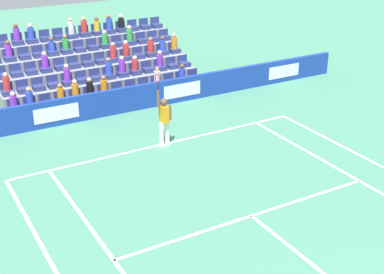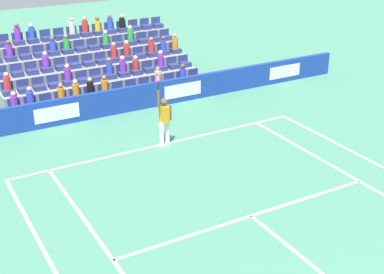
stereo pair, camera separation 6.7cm
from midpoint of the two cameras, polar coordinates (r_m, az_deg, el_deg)
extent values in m
cube|color=white|center=(19.72, -3.18, -0.76)|extent=(10.97, 0.10, 0.01)
cube|color=white|center=(15.57, 6.05, -8.11)|extent=(8.23, 0.10, 0.01)
cube|color=white|center=(13.59, -7.49, -13.55)|extent=(0.10, 11.89, 0.01)
cube|color=white|center=(17.75, 17.87, -4.95)|extent=(0.10, 11.89, 0.01)
cube|color=white|center=(19.64, -3.05, -0.87)|extent=(0.10, 0.20, 0.01)
cube|color=#193899|center=(22.58, -7.36, 3.78)|extent=(21.97, 0.20, 1.05)
cube|color=white|center=(26.53, 9.44, 6.72)|extent=(1.76, 0.01, 0.59)
cube|color=white|center=(23.59, -1.09, 4.87)|extent=(1.76, 0.01, 0.59)
cube|color=white|center=(21.67, -13.94, 2.38)|extent=(1.76, 0.01, 0.59)
cylinder|color=white|center=(19.52, -2.67, 0.42)|extent=(0.16, 0.16, 0.90)
cylinder|color=white|center=(19.40, -3.27, 0.25)|extent=(0.16, 0.16, 0.90)
cube|color=white|center=(19.69, -2.65, -0.68)|extent=(0.15, 0.27, 0.08)
cube|color=white|center=(19.57, -3.24, -0.84)|extent=(0.15, 0.27, 0.08)
cube|color=orange|center=(19.18, -3.02, 2.39)|extent=(0.25, 0.38, 0.60)
sphere|color=brown|center=(19.01, -3.05, 3.68)|extent=(0.24, 0.24, 0.24)
cylinder|color=brown|center=(18.85, -3.62, 3.97)|extent=(0.09, 0.09, 0.62)
cylinder|color=brown|center=(19.24, -2.39, 2.54)|extent=(0.09, 0.09, 0.56)
cylinder|color=black|center=(18.70, -3.66, 5.27)|extent=(0.04, 0.04, 0.28)
torus|color=red|center=(18.62, -3.68, 6.08)|extent=(0.06, 0.31, 0.31)
sphere|color=#D1E533|center=(18.53, -3.70, 6.91)|extent=(0.07, 0.07, 0.07)
cube|color=gray|center=(23.63, -8.34, 3.83)|extent=(8.68, 0.95, 0.42)
cube|color=navy|center=(25.17, 0.18, 6.10)|extent=(0.48, 0.44, 0.20)
cube|color=navy|center=(25.26, -0.04, 6.76)|extent=(0.48, 0.04, 0.30)
cube|color=navy|center=(24.88, -1.06, 5.88)|extent=(0.48, 0.44, 0.20)
cube|color=navy|center=(24.98, -1.29, 6.55)|extent=(0.48, 0.04, 0.30)
cube|color=navy|center=(24.61, -2.33, 5.65)|extent=(0.48, 0.44, 0.20)
cube|color=navy|center=(24.70, -2.56, 6.33)|extent=(0.48, 0.04, 0.30)
cube|color=navy|center=(24.34, -3.63, 5.42)|extent=(0.48, 0.44, 0.20)
cube|color=navy|center=(24.44, -3.86, 6.10)|extent=(0.48, 0.04, 0.30)
cube|color=navy|center=(24.09, -4.96, 5.18)|extent=(0.48, 0.44, 0.20)
cube|color=navy|center=(24.19, -5.18, 5.87)|extent=(0.48, 0.04, 0.30)
cube|color=navy|center=(23.86, -6.31, 4.93)|extent=(0.48, 0.44, 0.20)
cube|color=navy|center=(23.95, -6.53, 5.63)|extent=(0.48, 0.04, 0.30)
cube|color=navy|center=(23.63, -7.69, 4.67)|extent=(0.48, 0.44, 0.20)
cube|color=navy|center=(23.73, -7.91, 5.38)|extent=(0.48, 0.04, 0.30)
cube|color=navy|center=(23.43, -9.09, 4.41)|extent=(0.48, 0.44, 0.20)
cube|color=navy|center=(23.52, -9.31, 5.12)|extent=(0.48, 0.04, 0.30)
cube|color=navy|center=(23.23, -10.51, 4.14)|extent=(0.48, 0.44, 0.20)
cube|color=navy|center=(23.33, -10.73, 4.86)|extent=(0.48, 0.04, 0.30)
cube|color=navy|center=(23.05, -11.96, 3.86)|extent=(0.48, 0.44, 0.20)
cube|color=navy|center=(23.15, -12.17, 4.58)|extent=(0.48, 0.04, 0.30)
cube|color=navy|center=(22.89, -13.43, 3.57)|extent=(0.48, 0.44, 0.20)
cube|color=navy|center=(22.99, -13.64, 4.31)|extent=(0.48, 0.04, 0.30)
cube|color=navy|center=(22.74, -14.91, 3.28)|extent=(0.48, 0.44, 0.20)
cube|color=navy|center=(22.84, -15.12, 4.02)|extent=(0.48, 0.04, 0.30)
cube|color=navy|center=(22.61, -16.42, 2.99)|extent=(0.48, 0.44, 0.20)
cube|color=navy|center=(22.71, -16.62, 3.73)|extent=(0.48, 0.04, 0.30)
cube|color=navy|center=(22.50, -17.94, 2.68)|extent=(0.48, 0.44, 0.20)
cube|color=navy|center=(22.60, -18.13, 3.43)|extent=(0.48, 0.04, 0.30)
cube|color=gray|center=(24.40, -9.21, 4.95)|extent=(8.68, 0.95, 0.84)
cube|color=navy|center=(25.84, -0.87, 7.54)|extent=(0.48, 0.44, 0.20)
cube|color=navy|center=(25.94, -1.09, 8.18)|extent=(0.48, 0.04, 0.30)
cube|color=navy|center=(25.56, -2.10, 7.34)|extent=(0.48, 0.44, 0.20)
cube|color=navy|center=(25.66, -2.32, 7.99)|extent=(0.48, 0.04, 0.30)
cube|color=navy|center=(25.29, -3.35, 7.14)|extent=(0.48, 0.44, 0.20)
cube|color=navy|center=(25.39, -3.57, 7.79)|extent=(0.48, 0.04, 0.30)
cube|color=navy|center=(25.03, -4.63, 6.92)|extent=(0.48, 0.44, 0.20)
cube|color=navy|center=(25.14, -4.85, 7.58)|extent=(0.48, 0.04, 0.30)
cube|color=navy|center=(24.79, -5.93, 6.70)|extent=(0.48, 0.44, 0.20)
cube|color=navy|center=(24.89, -6.15, 7.37)|extent=(0.48, 0.04, 0.30)
cube|color=navy|center=(24.56, -7.26, 6.47)|extent=(0.48, 0.44, 0.20)
cube|color=navy|center=(24.67, -7.47, 7.14)|extent=(0.48, 0.04, 0.30)
cube|color=navy|center=(24.35, -8.61, 6.24)|extent=(0.48, 0.44, 0.20)
cube|color=navy|center=(24.45, -8.82, 6.91)|extent=(0.48, 0.04, 0.30)
cube|color=navy|center=(24.14, -9.98, 5.99)|extent=(0.48, 0.44, 0.20)
cube|color=navy|center=(24.25, -10.19, 6.67)|extent=(0.48, 0.04, 0.30)
cube|color=navy|center=(23.95, -11.37, 5.74)|extent=(0.48, 0.44, 0.20)
cube|color=navy|center=(24.06, -11.58, 6.43)|extent=(0.48, 0.04, 0.30)
cube|color=navy|center=(23.78, -12.78, 5.48)|extent=(0.48, 0.44, 0.20)
cube|color=navy|center=(23.89, -12.99, 6.17)|extent=(0.48, 0.04, 0.30)
cube|color=navy|center=(23.62, -14.21, 5.21)|extent=(0.48, 0.44, 0.20)
cube|color=navy|center=(23.73, -14.41, 5.91)|extent=(0.48, 0.04, 0.30)
cube|color=navy|center=(23.48, -15.66, 4.94)|extent=(0.48, 0.44, 0.20)
cube|color=navy|center=(23.59, -15.86, 5.64)|extent=(0.48, 0.04, 0.30)
cube|color=navy|center=(23.35, -17.12, 4.66)|extent=(0.48, 0.44, 0.20)
cube|color=navy|center=(23.46, -17.31, 5.37)|extent=(0.48, 0.04, 0.30)
cube|color=navy|center=(23.24, -18.60, 4.37)|extent=(0.48, 0.44, 0.20)
cube|color=navy|center=(23.35, -18.79, 5.09)|extent=(0.48, 0.04, 0.30)
cube|color=gray|center=(25.19, -10.03, 6.00)|extent=(8.68, 0.95, 1.26)
cube|color=navy|center=(26.53, -1.88, 8.91)|extent=(0.48, 0.44, 0.20)
cube|color=navy|center=(26.64, -2.10, 9.53)|extent=(0.48, 0.04, 0.30)
cube|color=navy|center=(26.26, -3.09, 8.73)|extent=(0.48, 0.44, 0.20)
cube|color=navy|center=(26.37, -3.30, 9.35)|extent=(0.48, 0.04, 0.30)
cube|color=navy|center=(26.00, -4.32, 8.54)|extent=(0.48, 0.44, 0.20)
cube|color=navy|center=(26.11, -4.53, 9.17)|extent=(0.48, 0.04, 0.30)
cube|color=navy|center=(25.75, -5.58, 8.34)|extent=(0.48, 0.44, 0.20)
cube|color=navy|center=(25.86, -5.79, 8.98)|extent=(0.48, 0.04, 0.30)
cube|color=navy|center=(25.51, -6.86, 8.14)|extent=(0.48, 0.44, 0.20)
cube|color=navy|center=(25.62, -7.07, 8.78)|extent=(0.48, 0.04, 0.30)
cube|color=navy|center=(25.29, -8.16, 7.93)|extent=(0.48, 0.44, 0.20)
cube|color=navy|center=(25.40, -8.36, 8.57)|extent=(0.48, 0.04, 0.30)
cube|color=navy|center=(25.08, -9.48, 7.71)|extent=(0.48, 0.44, 0.20)
cube|color=navy|center=(25.19, -9.68, 8.36)|extent=(0.48, 0.04, 0.30)
cube|color=navy|center=(24.88, -10.82, 7.48)|extent=(0.48, 0.44, 0.20)
cube|color=navy|center=(25.00, -11.02, 8.14)|extent=(0.48, 0.04, 0.30)
cube|color=navy|center=(24.70, -12.18, 7.24)|extent=(0.48, 0.44, 0.20)
cube|color=navy|center=(24.82, -12.38, 7.90)|extent=(0.48, 0.04, 0.30)
cube|color=navy|center=(24.53, -13.56, 7.00)|extent=(0.48, 0.44, 0.20)
cube|color=navy|center=(24.65, -13.75, 7.67)|extent=(0.48, 0.04, 0.30)
cube|color=navy|center=(24.38, -14.95, 6.75)|extent=(0.48, 0.44, 0.20)
cube|color=navy|center=(24.50, -15.14, 7.42)|extent=(0.48, 0.04, 0.30)
cube|color=navy|center=(24.24, -16.36, 6.49)|extent=(0.48, 0.44, 0.20)
cube|color=navy|center=(24.36, -16.55, 7.17)|extent=(0.48, 0.04, 0.30)
cube|color=navy|center=(24.12, -17.79, 6.23)|extent=(0.48, 0.44, 0.20)
cube|color=navy|center=(24.23, -17.97, 6.91)|extent=(0.48, 0.04, 0.30)
cube|color=navy|center=(24.01, -19.22, 5.95)|extent=(0.48, 0.44, 0.20)
cube|color=gray|center=(25.99, -10.80, 6.98)|extent=(8.68, 0.95, 1.68)
cube|color=navy|center=(27.25, -2.85, 10.21)|extent=(0.48, 0.44, 0.20)
cube|color=navy|center=(27.36, -3.05, 10.80)|extent=(0.48, 0.04, 0.30)
cube|color=navy|center=(26.98, -4.04, 10.04)|extent=(0.48, 0.44, 0.20)
cube|color=navy|center=(27.10, -4.24, 10.64)|extent=(0.48, 0.04, 0.30)
cube|color=navy|center=(26.73, -5.25, 9.87)|extent=(0.48, 0.44, 0.20)
cube|color=navy|center=(26.84, -5.45, 10.47)|extent=(0.48, 0.04, 0.30)
cube|color=navy|center=(26.48, -6.48, 9.69)|extent=(0.48, 0.44, 0.20)
cube|color=navy|center=(26.60, -6.69, 10.30)|extent=(0.48, 0.04, 0.30)
cube|color=navy|center=(26.25, -7.74, 9.50)|extent=(0.48, 0.44, 0.20)
cube|color=navy|center=(26.37, -7.94, 10.11)|extent=(0.48, 0.04, 0.30)
cube|color=navy|center=(26.04, -9.01, 9.30)|extent=(0.48, 0.44, 0.20)
cube|color=navy|center=(26.16, -9.21, 9.92)|extent=(0.48, 0.04, 0.30)
cube|color=navy|center=(25.83, -10.31, 9.09)|extent=(0.48, 0.44, 0.20)
cube|color=navy|center=(25.95, -10.50, 9.72)|extent=(0.48, 0.04, 0.30)
cube|color=navy|center=(25.64, -11.62, 8.88)|extent=(0.48, 0.44, 0.20)
cube|color=navy|center=(25.76, -11.81, 9.51)|extent=(0.48, 0.04, 0.30)
cube|color=navy|center=(25.46, -12.95, 8.66)|extent=(0.48, 0.44, 0.20)
cube|color=navy|center=(25.59, -13.14, 9.29)|extent=(0.48, 0.04, 0.30)
cube|color=navy|center=(25.30, -14.29, 8.43)|extent=(0.48, 0.44, 0.20)
cube|color=navy|center=(25.43, -14.48, 9.07)|extent=(0.48, 0.04, 0.30)
cube|color=navy|center=(25.15, -15.65, 8.19)|extent=(0.48, 0.44, 0.20)
cube|color=navy|center=(25.28, -15.84, 8.83)|extent=(0.48, 0.04, 0.30)
cube|color=navy|center=(25.02, -17.03, 7.95)|extent=(0.48, 0.44, 0.20)
cube|color=navy|center=(25.14, -17.21, 8.59)|extent=(0.48, 0.04, 0.30)
cube|color=navy|center=(24.90, -18.41, 7.69)|extent=(0.48, 0.44, 0.20)
cube|color=navy|center=(25.03, -18.59, 8.35)|extent=(0.48, 0.04, 0.30)
cube|color=gray|center=(26.80, -11.53, 7.91)|extent=(8.68, 0.95, 2.10)
cube|color=navy|center=(27.98, -3.77, 11.44)|extent=(0.48, 0.44, 0.20)
cube|color=navy|center=(28.10, -3.97, 12.01)|extent=(0.48, 0.04, 0.30)
cube|color=navy|center=(27.72, -4.94, 11.28)|extent=(0.48, 0.44, 0.20)
cube|color=navy|center=(27.85, -5.14, 11.86)|extent=(0.48, 0.04, 0.30)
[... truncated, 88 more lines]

